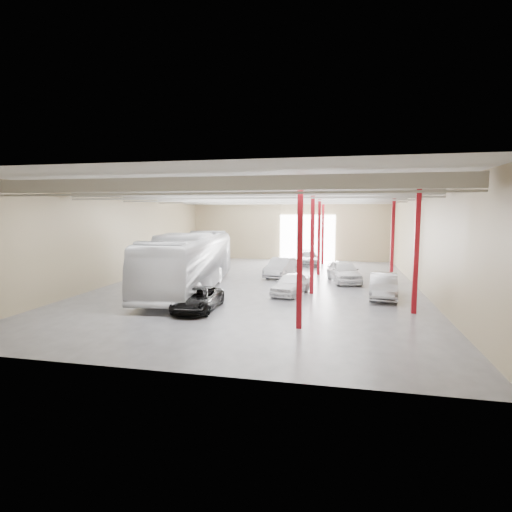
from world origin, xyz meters
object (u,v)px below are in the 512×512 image
at_px(black_sedan, 198,299).
at_px(car_right_near, 383,286).
at_px(car_row_b, 281,267).
at_px(car_row_c, 309,258).
at_px(car_right_far, 344,271).
at_px(coach_bus, 189,262).
at_px(car_row_a, 291,284).

bearing_deg(black_sedan, car_right_near, 25.85).
relative_size(black_sedan, car_row_b, 0.93).
bearing_deg(car_row_c, car_row_b, -110.29).
height_order(car_row_c, car_right_far, car_right_far).
relative_size(coach_bus, car_right_near, 3.03).
xyz_separation_m(car_row_c, car_right_near, (5.80, -14.33, 0.07)).
bearing_deg(coach_bus, car_right_far, 21.35).
bearing_deg(black_sedan, car_row_b, 74.89).
distance_m(coach_bus, car_row_c, 16.19).
bearing_deg(black_sedan, car_row_c, 75.27).
height_order(car_row_a, car_row_c, car_row_a).
xyz_separation_m(car_row_b, car_right_far, (5.06, -1.46, 0.05)).
relative_size(coach_bus, car_right_far, 2.89).
relative_size(black_sedan, car_right_far, 0.91).
xyz_separation_m(black_sedan, car_right_far, (7.89, 10.62, 0.22)).
xyz_separation_m(coach_bus, car_row_c, (7.00, 14.54, -1.27)).
xyz_separation_m(car_right_near, car_right_far, (-2.41, 5.20, 0.06)).
bearing_deg(car_right_near, car_row_b, 143.45).
bearing_deg(coach_bus, black_sedan, -70.47).
bearing_deg(car_right_far, black_sedan, -140.25).
relative_size(car_row_a, car_row_c, 0.86).
distance_m(car_row_b, car_row_c, 7.85).
relative_size(car_row_a, car_row_b, 0.86).
xyz_separation_m(car_row_b, car_row_c, (1.66, 7.67, -0.09)).
bearing_deg(car_row_a, coach_bus, -166.44).
distance_m(coach_bus, car_row_b, 8.79).
distance_m(car_row_c, car_right_near, 15.46).
height_order(black_sedan, car_row_c, car_row_c).
bearing_deg(car_row_b, black_sedan, -93.77).
bearing_deg(car_row_c, car_right_near, -76.02).
relative_size(car_row_c, car_right_far, 0.98).
xyz_separation_m(black_sedan, car_row_a, (4.50, 5.20, 0.08)).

